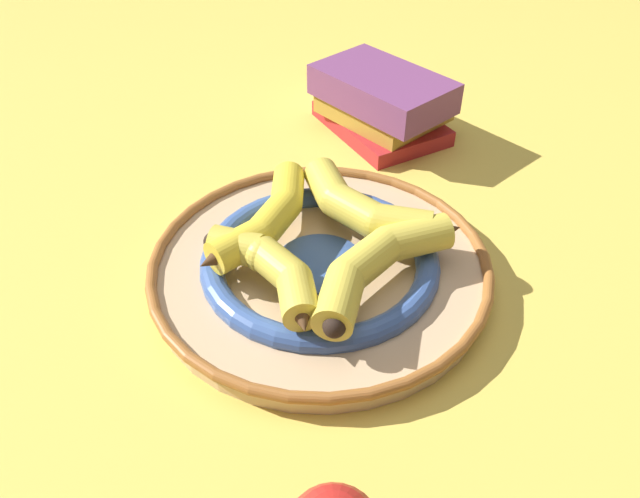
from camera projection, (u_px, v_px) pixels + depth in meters
ground_plane at (327, 292)px, 0.64m from camera, size 2.80×2.80×0.00m
decorative_bowl at (320, 265)px, 0.65m from camera, size 0.36×0.36×0.04m
banana_a at (266, 219)px, 0.65m from camera, size 0.18×0.11×0.04m
banana_b at (358, 206)px, 0.67m from camera, size 0.15×0.14×0.04m
banana_c at (378, 262)px, 0.60m from camera, size 0.16×0.16×0.04m
banana_d at (273, 270)px, 0.59m from camera, size 0.14×0.11×0.04m
book_stack at (381, 103)px, 0.87m from camera, size 0.23×0.21×0.09m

